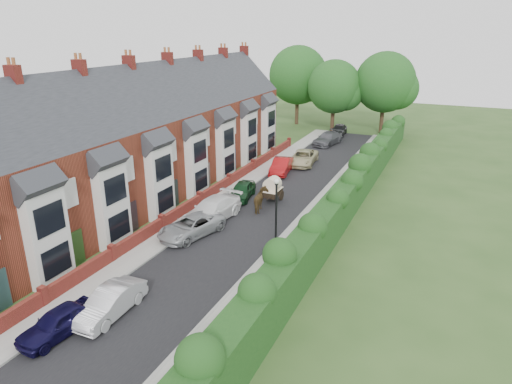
# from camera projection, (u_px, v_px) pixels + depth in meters

# --- Properties ---
(ground) EXTENTS (140.00, 140.00, 0.00)m
(ground) POSITION_uv_depth(u_px,v_px,m) (190.00, 281.00, 24.92)
(ground) COLOR #2D4C1E
(ground) RESTS_ON ground
(road) EXTENTS (6.00, 58.00, 0.02)m
(road) POSITION_uv_depth(u_px,v_px,m) (262.00, 210.00, 34.55)
(road) COLOR black
(road) RESTS_ON ground
(pavement_hedge_side) EXTENTS (2.20, 58.00, 0.12)m
(pavement_hedge_side) POSITION_uv_depth(u_px,v_px,m) (314.00, 218.00, 32.95)
(pavement_hedge_side) COLOR #9A9791
(pavement_hedge_side) RESTS_ON ground
(pavement_house_side) EXTENTS (1.70, 58.00, 0.12)m
(pavement_house_side) POSITION_uv_depth(u_px,v_px,m) (217.00, 202.00, 36.01)
(pavement_house_side) COLOR #9A9791
(pavement_house_side) RESTS_ON ground
(kerb_hedge_side) EXTENTS (0.18, 58.00, 0.13)m
(kerb_hedge_side) POSITION_uv_depth(u_px,v_px,m) (300.00, 216.00, 33.35)
(kerb_hedge_side) COLOR #979691
(kerb_hedge_side) RESTS_ON ground
(kerb_house_side) EXTENTS (0.18, 58.00, 0.13)m
(kerb_house_side) POSITION_uv_depth(u_px,v_px,m) (226.00, 203.00, 35.70)
(kerb_house_side) COLOR #979691
(kerb_house_side) RESTS_ON ground
(hedge) EXTENTS (2.10, 58.00, 2.85)m
(hedge) POSITION_uv_depth(u_px,v_px,m) (340.00, 202.00, 31.73)
(hedge) COLOR #113714
(hedge) RESTS_ON ground
(terrace_row) EXTENTS (9.05, 40.50, 11.50)m
(terrace_row) POSITION_uv_depth(u_px,v_px,m) (137.00, 142.00, 36.14)
(terrace_row) COLOR maroon
(terrace_row) RESTS_ON ground
(garden_wall_row) EXTENTS (0.35, 40.35, 1.10)m
(garden_wall_row) POSITION_uv_depth(u_px,v_px,m) (200.00, 200.00, 35.40)
(garden_wall_row) COLOR maroon
(garden_wall_row) RESTS_ON ground
(lamppost) EXTENTS (0.32, 0.32, 5.16)m
(lamppost) POSITION_uv_depth(u_px,v_px,m) (276.00, 210.00, 25.92)
(lamppost) COLOR black
(lamppost) RESTS_ON ground
(tree_far_left) EXTENTS (7.14, 6.80, 9.29)m
(tree_far_left) POSITION_uv_depth(u_px,v_px,m) (337.00, 88.00, 58.37)
(tree_far_left) COLOR #332316
(tree_far_left) RESTS_ON ground
(tree_far_right) EXTENTS (7.98, 7.60, 10.31)m
(tree_far_right) POSITION_uv_depth(u_px,v_px,m) (388.00, 84.00, 57.55)
(tree_far_right) COLOR #332316
(tree_far_right) RESTS_ON ground
(tree_far_back) EXTENTS (8.40, 8.00, 10.82)m
(tree_far_back) POSITION_uv_depth(u_px,v_px,m) (301.00, 77.00, 62.92)
(tree_far_back) COLOR #332316
(tree_far_back) RESTS_ON ground
(car_navy) EXTENTS (1.97, 3.90, 1.27)m
(car_navy) POSITION_uv_depth(u_px,v_px,m) (58.00, 322.00, 20.39)
(car_navy) COLOR black
(car_navy) RESTS_ON ground
(car_silver_a) EXTENTS (1.53, 4.14, 1.35)m
(car_silver_a) POSITION_uv_depth(u_px,v_px,m) (110.00, 302.00, 21.79)
(car_silver_a) COLOR silver
(car_silver_a) RESTS_ON ground
(car_silver_b) EXTENTS (3.40, 5.27, 1.35)m
(car_silver_b) POSITION_uv_depth(u_px,v_px,m) (191.00, 226.00, 30.13)
(car_silver_b) COLOR #9B9FA2
(car_silver_b) RESTS_ON ground
(car_white) EXTENTS (2.80, 5.66, 1.58)m
(car_white) POSITION_uv_depth(u_px,v_px,m) (212.00, 210.00, 32.49)
(car_white) COLOR white
(car_white) RESTS_ON ground
(car_green) EXTENTS (2.21, 4.11, 1.33)m
(car_green) POSITION_uv_depth(u_px,v_px,m) (242.00, 190.00, 36.76)
(car_green) COLOR #103719
(car_green) RESTS_ON ground
(car_red) EXTENTS (2.18, 4.56, 1.44)m
(car_red) POSITION_uv_depth(u_px,v_px,m) (281.00, 166.00, 43.07)
(car_red) COLOR maroon
(car_red) RESTS_ON ground
(car_beige) EXTENTS (2.83, 5.24, 1.40)m
(car_beige) POSITION_uv_depth(u_px,v_px,m) (303.00, 158.00, 45.87)
(car_beige) COLOR #C0B88B
(car_beige) RESTS_ON ground
(car_grey) EXTENTS (2.94, 5.30, 1.45)m
(car_grey) POSITION_uv_depth(u_px,v_px,m) (328.00, 139.00, 53.59)
(car_grey) COLOR #4F5056
(car_grey) RESTS_ON ground
(car_black) EXTENTS (1.99, 4.25, 1.41)m
(car_black) POSITION_uv_depth(u_px,v_px,m) (339.00, 130.00, 58.31)
(car_black) COLOR black
(car_black) RESTS_ON ground
(horse) EXTENTS (1.47, 2.25, 1.75)m
(horse) POSITION_uv_depth(u_px,v_px,m) (261.00, 200.00, 34.08)
(horse) COLOR #4B381B
(horse) RESTS_ON ground
(horse_cart) EXTENTS (1.27, 2.81, 2.02)m
(horse_cart) POSITION_uv_depth(u_px,v_px,m) (272.00, 188.00, 35.90)
(horse_cart) COLOR black
(horse_cart) RESTS_ON ground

